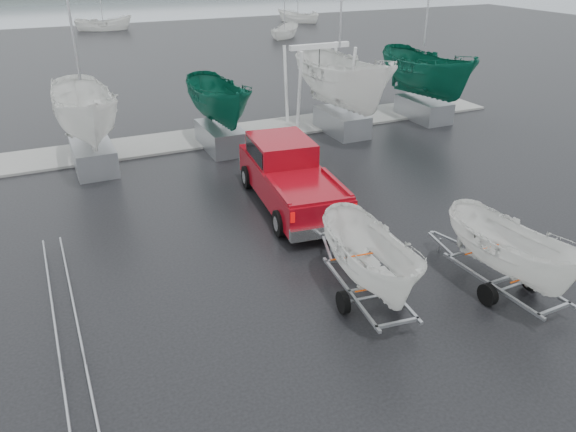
{
  "coord_description": "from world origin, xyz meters",
  "views": [
    {
      "loc": [
        -8.74,
        -12.81,
        8.65
      ],
      "look_at": [
        -2.34,
        1.1,
        1.2
      ],
      "focal_mm": 35.0,
      "sensor_mm": 36.0,
      "label": 1
    }
  ],
  "objects": [
    {
      "name": "ground_plane",
      "position": [
        0.0,
        0.0,
        0.0
      ],
      "size": [
        120.0,
        120.0,
        0.0
      ],
      "primitive_type": "plane",
      "color": "black",
      "rests_on": "ground"
    },
    {
      "name": "dock",
      "position": [
        0.0,
        13.0,
        0.05
      ],
      "size": [
        30.0,
        3.0,
        0.12
      ],
      "primitive_type": "cube",
      "color": "gray",
      "rests_on": "ground"
    },
    {
      "name": "pickup_truck",
      "position": [
        -0.79,
        4.45,
        1.15
      ],
      "size": [
        3.03,
        6.85,
        2.21
      ],
      "rotation": [
        0.0,
        0.0,
        -0.12
      ],
      "color": "maroon",
      "rests_on": "ground"
    },
    {
      "name": "trailer_hitched",
      "position": [
        -1.58,
        -2.35,
        2.68
      ],
      "size": [
        1.87,
        3.71,
        4.94
      ],
      "rotation": [
        0.0,
        0.0,
        -0.12
      ],
      "color": "#999CA1",
      "rests_on": "ground"
    },
    {
      "name": "trailer_parked",
      "position": [
        2.04,
        -3.51,
        2.63
      ],
      "size": [
        1.8,
        3.65,
        4.85
      ],
      "rotation": [
        0.0,
        0.0,
        0.04
      ],
      "color": "#999CA1",
      "rests_on": "ground"
    },
    {
      "name": "boat_hoist",
      "position": [
        4.9,
        13.0,
        2.67
      ],
      "size": [
        3.3,
        2.18,
        4.12
      ],
      "color": "silver",
      "rests_on": "ground"
    },
    {
      "name": "keelboat_0",
      "position": [
        -6.84,
        11.0,
        3.97
      ],
      "size": [
        2.5,
        3.2,
        10.67
      ],
      "color": "#999CA1",
      "rests_on": "ground"
    },
    {
      "name": "keelboat_1",
      "position": [
        -1.1,
        11.2,
        3.44
      ],
      "size": [
        2.19,
        3.2,
        6.91
      ],
      "color": "#999CA1",
      "rests_on": "ground"
    },
    {
      "name": "keelboat_2",
      "position": [
        5.2,
        11.0,
        4.67
      ],
      "size": [
        2.93,
        3.2,
        11.12
      ],
      "color": "#999CA1",
      "rests_on": "ground"
    },
    {
      "name": "keelboat_3",
      "position": [
        10.46,
        11.3,
        4.2
      ],
      "size": [
        2.64,
        3.2,
        10.82
      ],
      "color": "#999CA1",
      "rests_on": "ground"
    },
    {
      "name": "mast_rack_0",
      "position": [
        -9.0,
        1.0,
        0.35
      ],
      "size": [
        0.56,
        6.5,
        0.06
      ],
      "rotation": [
        0.0,
        0.0,
        1.57
      ],
      "color": "#999CA1",
      "rests_on": "ground"
    },
    {
      "name": "moored_boat_1",
      "position": [
        -0.11,
        54.66,
        0.01
      ],
      "size": [
        2.72,
        2.67,
        11.05
      ],
      "rotation": [
        0.0,
        0.0,
        1.4
      ],
      "color": "white",
      "rests_on": "ground"
    },
    {
      "name": "moored_boat_2",
      "position": [
        15.86,
        41.46,
        0.01
      ],
      "size": [
        2.88,
        2.88,
        10.67
      ],
      "rotation": [
        0.0,
        0.0,
        2.37
      ],
      "color": "white",
      "rests_on": "ground"
    },
    {
      "name": "moored_boat_3",
      "position": [
        22.39,
        51.94,
        0.01
      ],
      "size": [
        3.01,
        3.02,
        10.86
      ],
      "rotation": [
        0.0,
        0.0,
        3.71
      ],
      "color": "white",
      "rests_on": "ground"
    }
  ]
}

